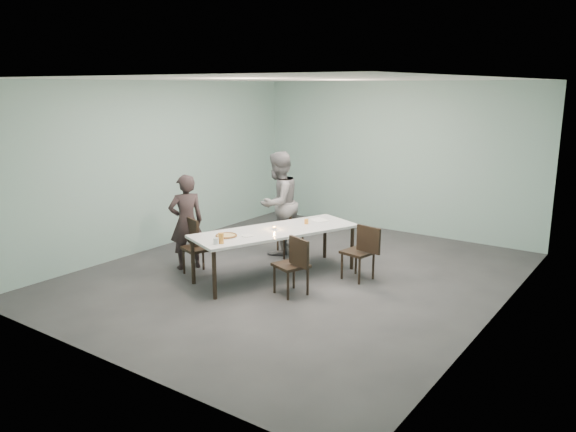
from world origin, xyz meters
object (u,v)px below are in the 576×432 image
Objects in this scene: chair_far_left at (289,227)px; diner_near at (186,222)px; chair_far_right at (362,249)px; side_plate at (247,236)px; water_tumbler at (216,241)px; amber_tumbler at (306,221)px; pizza at (226,236)px; chair_near_right at (294,262)px; chair_near_left at (195,243)px; table at (275,233)px; tealight at (274,228)px; diner_far at (278,203)px; beer_glass at (221,238)px.

chair_far_left is 1.83m from diner_near.
side_plate is (-1.31, -1.14, 0.25)m from chair_far_right.
water_tumbler is 1.12× the size of amber_tumbler.
chair_far_right is 2.56× the size of pizza.
diner_near is (-2.13, 0.02, 0.27)m from chair_near_right.
chair_near_right is (1.83, 0.09, 0.00)m from chair_near_left.
table is at bearing -107.68° from amber_tumbler.
tealight is (0.48, -1.07, 0.27)m from chair_far_left.
pizza reaches higher than table.
water_tumbler is 1.75m from amber_tumbler.
diner_near reaches higher than side_plate.
pizza is at bearing 110.32° from water_tumbler.
diner_far is 1.85m from pizza.
diner_far is at bearing 123.20° from tealight.
chair_near_right is 9.67× the size of water_tumbler.
chair_far_right is 1.04m from amber_tumbler.
diner_far is at bearing 152.63° from amber_tumbler.
beer_glass is 2.68× the size of tealight.
chair_far_right is at bearing 26.87° from table.
chair_far_right is (1.69, -0.46, 0.00)m from chair_far_left.
pizza is (1.08, -0.26, -0.00)m from diner_near.
diner_near reaches higher than chair_far_left.
water_tumbler is at bearing 13.36° from diner_far.
chair_near_right is at bearing -36.32° from table.
beer_glass is at bearing -102.02° from amber_tumbler.
chair_far_left is 2.18m from beer_glass.
chair_far_left is 1.76m from chair_far_right.
pizza is 4.25× the size of amber_tumbler.
amber_tumbler is at bearing 153.59° from diner_near.
chair_near_right is 0.48× the size of diner_far.
chair_near_right is at bearing 0.73° from side_plate.
table is 0.91m from chair_near_right.
table is at bearing -29.48° from chair_far_left.
diner_near is at bearing 152.65° from water_tumbler.
tealight is at bearing 139.10° from diner_near.
tealight is 0.70× the size of amber_tumbler.
beer_glass reaches higher than side_plate.
chair_near_left reaches higher than water_tumbler.
diner_far reaches higher than chair_near_left.
chair_near_left is 1.00× the size of chair_near_right.
chair_far_left is 9.67× the size of water_tumbler.
pizza is at bearing -110.97° from amber_tumbler.
beer_glass is (0.17, -0.30, 0.06)m from pizza.
table is 1.52× the size of diner_far.
beer_glass is (0.34, -2.12, 0.32)m from chair_far_left.
beer_glass is at bearing -95.05° from side_plate.
chair_near_left is 9.67× the size of water_tumbler.
diner_near is at bearing 178.46° from side_plate.
beer_glass reaches higher than amber_tumbler.
chair_far_left reaches higher than water_tumbler.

